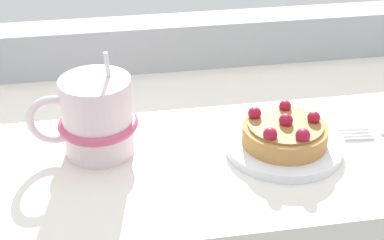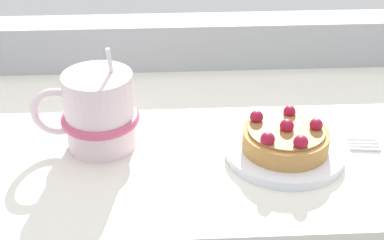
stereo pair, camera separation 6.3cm
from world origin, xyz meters
TOP-DOWN VIEW (x-y plane):
  - ground_plane at (0.00, 0.00)cm, footprint 85.93×41.27cm
  - window_rail_back at (0.00, 17.70)cm, footprint 84.21×5.88cm
  - dessert_plate at (7.55, -7.64)cm, footprint 13.10×13.10cm
  - raspberry_tart at (7.54, -7.67)cm, footprint 9.49×9.49cm
  - coffee_mug at (-12.98, -4.19)cm, footprint 12.06×8.81cm

SIDE VIEW (x-z plane):
  - ground_plane at x=0.00cm, z-range -3.89..0.00cm
  - dessert_plate at x=7.55cm, z-range -0.03..1.02cm
  - raspberry_tart at x=7.54cm, z-range 0.58..4.20cm
  - window_rail_back at x=0.00cm, z-range 0.00..6.72cm
  - coffee_mug at x=-12.98cm, z-range -1.61..10.29cm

